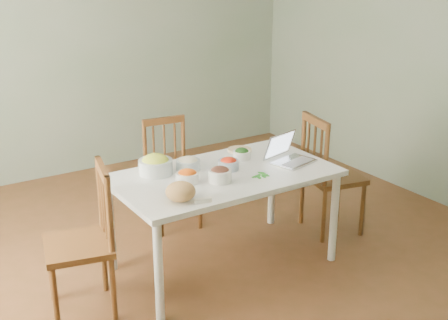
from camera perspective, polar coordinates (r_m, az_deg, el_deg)
floor at (r=4.76m, az=-1.78°, el=-9.70°), size 5.00×5.00×0.00m
wall_back at (r=6.50m, az=-13.51°, el=10.45°), size 5.00×0.00×2.70m
wall_right at (r=5.92m, az=19.59°, el=8.98°), size 0.00×5.00×2.70m
dining_table at (r=4.55m, az=0.00°, el=-5.73°), size 1.63×0.92×0.77m
chair_far at (r=5.18m, az=-4.95°, el=-1.44°), size 0.46×0.44×0.95m
chair_left at (r=4.06m, az=-13.84°, el=-7.67°), size 0.52×0.54×1.02m
chair_right at (r=5.16m, az=10.43°, el=-1.30°), size 0.52×0.54×1.04m
bread_boule at (r=3.91m, az=-4.19°, el=-3.03°), size 0.20×0.20×0.13m
butter_stick at (r=3.89m, az=-2.01°, el=-3.89°), size 0.12×0.06×0.03m
bowl_squash at (r=4.39m, az=-6.58°, el=-0.42°), size 0.32×0.32×0.14m
bowl_carrot at (r=4.22m, az=-3.53°, el=-1.54°), size 0.20×0.20×0.09m
bowl_onion at (r=4.46m, az=-3.45°, el=-0.33°), size 0.24×0.24×0.10m
bowl_mushroom at (r=4.22m, az=-0.40°, el=-1.37°), size 0.20×0.20×0.11m
bowl_redpep at (r=4.45m, az=0.43°, el=-0.35°), size 0.19×0.19×0.09m
bowl_broccoli at (r=4.68m, az=1.71°, el=0.62°), size 0.16×0.16×0.09m
flatbread at (r=4.87m, az=1.50°, el=0.97°), size 0.23×0.23×0.02m
basil_bunch at (r=4.35m, az=3.41°, el=-1.43°), size 0.17×0.17×0.02m
laptop at (r=4.60m, az=6.77°, el=1.00°), size 0.38×0.36×0.22m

